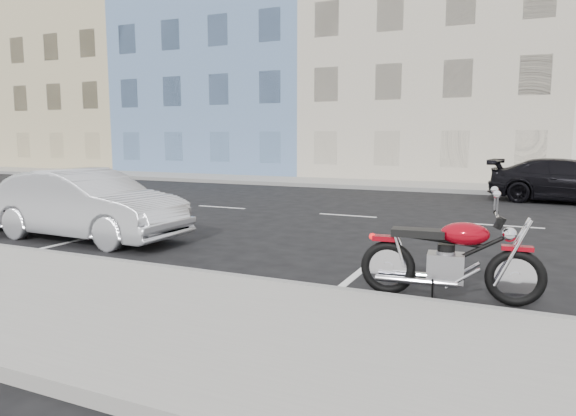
{
  "coord_description": "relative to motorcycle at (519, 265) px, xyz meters",
  "views": [
    {
      "loc": [
        2.24,
        -13.17,
        2.1
      ],
      "look_at": [
        -1.69,
        -4.58,
        0.8
      ],
      "focal_mm": 32.0,
      "sensor_mm": 36.0,
      "label": 1
    }
  ],
  "objects": [
    {
      "name": "ground",
      "position": [
        -2.27,
        6.34,
        -0.53
      ],
      "size": [
        120.0,
        120.0,
        0.0
      ],
      "primitive_type": "plane",
      "color": "black",
      "rests_on": "ground"
    },
    {
      "name": "curb_near",
      "position": [
        -7.27,
        -0.66,
        -0.45
      ],
      "size": [
        80.0,
        0.12,
        0.16
      ],
      "primitive_type": "cube",
      "color": "gray",
      "rests_on": "ground"
    },
    {
      "name": "bldg_cream",
      "position": [
        -4.27,
        22.64,
        5.22
      ],
      "size": [
        12.0,
        12.0,
        11.5
      ],
      "primitive_type": "cube",
      "color": "#B8AE99",
      "rests_on": "ground"
    },
    {
      "name": "bldg_blue",
      "position": [
        -16.27,
        22.64,
        5.97
      ],
      "size": [
        12.0,
        12.0,
        13.0
      ],
      "primitive_type": "cube",
      "color": "#5876A2",
      "rests_on": "ground"
    },
    {
      "name": "car_far",
      "position": [
        1.39,
        11.9,
        0.18
      ],
      "size": [
        5.09,
        2.54,
        1.42
      ],
      "primitive_type": "imported",
      "rotation": [
        0.0,
        0.0,
        1.45
      ],
      "color": "black",
      "rests_on": "ground"
    },
    {
      "name": "curb_far",
      "position": [
        -7.27,
        13.34,
        -0.45
      ],
      "size": [
        80.0,
        0.12,
        0.16
      ],
      "primitive_type": "cube",
      "color": "gray",
      "rests_on": "ground"
    },
    {
      "name": "sidewalk_far",
      "position": [
        -7.27,
        15.04,
        -0.45
      ],
      "size": [
        80.0,
        3.4,
        0.15
      ],
      "primitive_type": "cube",
      "color": "gray",
      "rests_on": "ground"
    },
    {
      "name": "bldg_far_west",
      "position": [
        -28.27,
        22.64,
        5.47
      ],
      "size": [
        12.0,
        12.0,
        12.0
      ],
      "primitive_type": "cube",
      "color": "tan",
      "rests_on": "ground"
    },
    {
      "name": "motorcycle",
      "position": [
        0.0,
        0.0,
        0.0
      ],
      "size": [
        2.31,
        0.76,
        1.16
      ],
      "rotation": [
        0.0,
        0.0,
        0.1
      ],
      "color": "black",
      "rests_on": "ground"
    },
    {
      "name": "sedan_silver",
      "position": [
        -8.18,
        0.98,
        0.2
      ],
      "size": [
        4.45,
        1.65,
        1.45
      ],
      "primitive_type": "imported",
      "rotation": [
        0.0,
        0.0,
        1.54
      ],
      "color": "#B7B9BF",
      "rests_on": "ground"
    }
  ]
}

